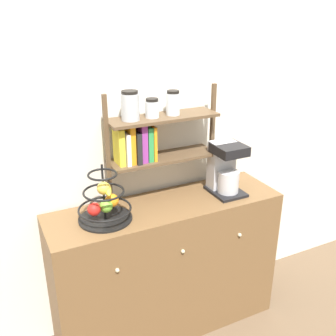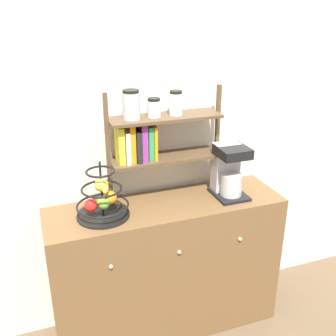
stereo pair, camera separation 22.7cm
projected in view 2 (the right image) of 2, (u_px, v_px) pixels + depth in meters
wall_back at (152, 132)px, 2.44m from camera, size 7.00×0.05×2.60m
sideboard at (167, 267)px, 2.54m from camera, size 1.45×0.44×0.92m
coffee_maker at (229, 170)px, 2.43m from camera, size 0.19×0.24×0.33m
fruit_stand at (102, 200)px, 2.18m from camera, size 0.30×0.30×0.33m
shelf_hutch at (150, 133)px, 2.29m from camera, size 0.71×0.20×0.68m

